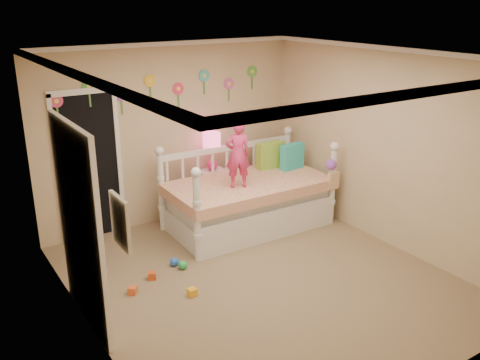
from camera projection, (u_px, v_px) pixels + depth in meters
floor at (261, 279)px, 6.20m from camera, size 4.00×4.50×0.01m
ceiling at (264, 56)px, 5.33m from camera, size 4.00×4.50×0.01m
back_wall at (172, 133)px, 7.54m from camera, size 4.00×0.01×2.60m
left_wall at (83, 214)px, 4.73m from camera, size 0.01×4.50×2.60m
right_wall at (387, 148)px, 6.80m from camera, size 0.01×4.50×2.60m
crown_molding at (264, 59)px, 5.34m from camera, size 4.00×4.50×0.06m
daybed at (248, 185)px, 7.42m from camera, size 2.36×1.31×1.26m
pillow_turquoise at (292, 156)px, 7.85m from camera, size 0.40×0.18×0.39m
pillow_lime at (270, 155)px, 7.89m from camera, size 0.43×0.18×0.40m
child at (238, 154)px, 6.99m from camera, size 0.40×0.33×0.93m
nightstand at (213, 192)px, 7.99m from camera, size 0.42×0.32×0.69m
table_lamp at (212, 146)px, 7.75m from camera, size 0.27×0.27×0.59m
closet_doorway at (89, 166)px, 6.97m from camera, size 0.90×0.04×2.07m
flower_decals at (165, 90)px, 7.27m from camera, size 3.40×0.02×0.50m
mirror_closet at (80, 227)px, 5.07m from camera, size 0.07×1.30×2.10m
wall_picture at (120, 222)px, 3.95m from camera, size 0.05×0.34×0.42m
hanging_bag at (332, 175)px, 7.42m from camera, size 0.20×0.16×0.36m
toy_scatter at (171, 288)px, 5.88m from camera, size 0.95×1.39×0.11m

